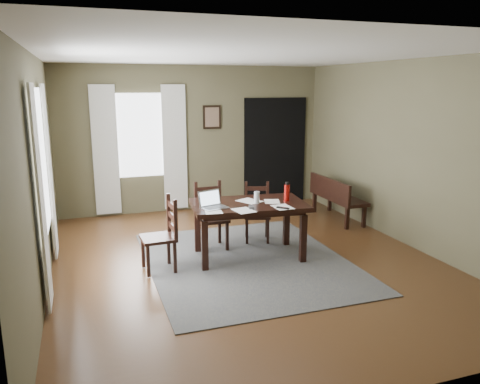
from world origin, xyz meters
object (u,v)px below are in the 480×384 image
object	(u,v)px
dining_table	(249,210)
chair_back_right	(257,213)
chair_back_left	(211,216)
bench	(335,195)
chair_end	(162,235)
water_bottle	(287,192)
laptop	(212,203)

from	to	relation	value
dining_table	chair_back_right	size ratio (longest dim) A/B	1.83
chair_back_left	bench	bearing A→B (deg)	13.92
chair_end	bench	world-z (taller)	chair_end
bench	water_bottle	size ratio (longest dim) A/B	5.06
chair_back_left	laptop	size ratio (longest dim) A/B	2.49
bench	water_bottle	distance (m)	2.09
dining_table	bench	size ratio (longest dim) A/B	1.21
dining_table	bench	distance (m)	2.44
dining_table	chair_end	distance (m)	1.23
dining_table	water_bottle	xyz separation A→B (m)	(0.53, -0.07, 0.22)
chair_end	bench	xyz separation A→B (m)	(3.28, 1.37, -0.02)
laptop	water_bottle	world-z (taller)	water_bottle
chair_back_left	water_bottle	distance (m)	1.18
chair_end	laptop	world-z (taller)	laptop
dining_table	laptop	xyz separation A→B (m)	(-0.54, -0.09, 0.15)
chair_back_left	laptop	world-z (taller)	laptop
water_bottle	dining_table	bearing A→B (deg)	172.75
chair_back_right	water_bottle	xyz separation A→B (m)	(0.16, -0.72, 0.46)
chair_back_right	bench	xyz separation A→B (m)	(1.71, 0.61, 0.01)
dining_table	water_bottle	world-z (taller)	water_bottle
chair_end	chair_back_left	size ratio (longest dim) A/B	0.99
laptop	water_bottle	distance (m)	1.07
chair_end	water_bottle	world-z (taller)	water_bottle
chair_end	water_bottle	bearing A→B (deg)	87.86
chair_back_right	bench	world-z (taller)	chair_back_right
dining_table	bench	xyz separation A→B (m)	(2.07, 1.26, -0.23)
chair_end	chair_back_right	xyz separation A→B (m)	(1.57, 0.75, -0.03)
chair_back_left	laptop	distance (m)	0.74
chair_back_right	laptop	world-z (taller)	laptop
dining_table	chair_back_left	bearing A→B (deg)	131.57
bench	laptop	distance (m)	2.97
laptop	chair_back_left	bearing A→B (deg)	59.40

